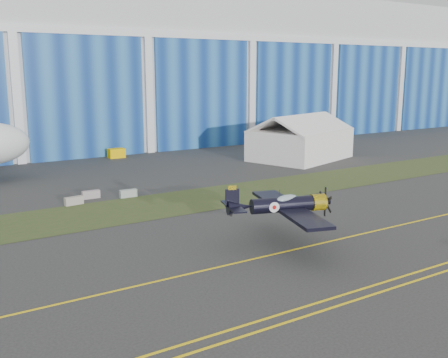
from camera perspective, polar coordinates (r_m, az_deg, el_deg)
ground at (r=42.15m, az=-7.35°, el=-8.12°), size 260.00×260.00×0.00m
grass_median at (r=54.61m, az=-13.64°, el=-3.74°), size 260.00×10.00×0.02m
taxiway_centreline at (r=37.95m, az=-4.09°, el=-10.31°), size 200.00×0.20×0.02m
edge_line_near at (r=30.66m, az=4.73°, el=-15.91°), size 80.00×0.20×0.02m
edge_line_far at (r=31.37m, az=3.59°, el=-15.22°), size 80.00×0.20×0.02m
warbird at (r=43.37m, az=6.40°, el=-2.80°), size 13.35×14.75×3.65m
tent at (r=87.07m, az=8.32°, el=4.58°), size 18.69×15.94×7.39m
tug at (r=89.58m, az=-11.64°, el=2.77°), size 2.71×1.71×1.57m
gse_box at (r=113.61m, az=11.10°, el=4.65°), size 2.81×1.51×1.69m
barrier_a at (r=58.96m, az=-16.02°, el=-2.30°), size 2.06×0.82×0.90m
barrier_b at (r=61.45m, az=-14.28°, el=-1.65°), size 2.02×0.69×0.90m
barrier_c at (r=61.07m, az=-10.37°, el=-1.56°), size 2.03×0.70×0.90m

